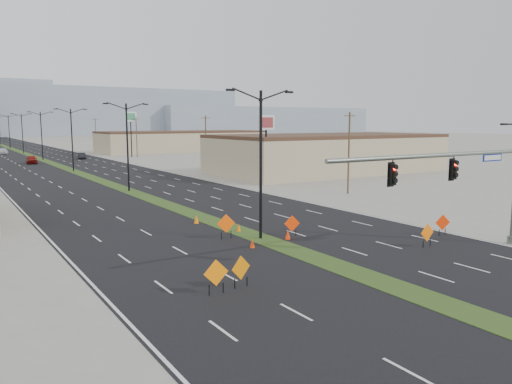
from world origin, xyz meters
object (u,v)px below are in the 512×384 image
signal_mast (473,175)px  cone_1 (239,228)px  construction_sign_2 (226,224)px  construction_sign_5 (427,233)px  pole_sign_east_near (266,128)px  streetlight_1 (127,144)px  streetlight_4 (22,132)px  cone_3 (196,219)px  streetlight_2 (72,138)px  streetlight_0 (261,160)px  car_far (3,151)px  pole_sign_east_far (131,120)px  car_left (32,160)px  construction_sign_4 (443,223)px  streetlight_3 (42,134)px  streetlight_5 (9,130)px  car_mid (82,156)px  cone_0 (252,243)px  construction_sign_0 (216,274)px  construction_sign_1 (241,269)px  construction_sign_3 (292,224)px  cone_2 (288,235)px

signal_mast → cone_1: 16.05m
signal_mast → construction_sign_2: bearing=133.2°
construction_sign_5 → pole_sign_east_near: (10.64, 34.67, 6.26)m
streetlight_1 → streetlight_4: size_ratio=1.00×
streetlight_1 → cone_3: bearing=-94.0°
streetlight_1 → streetlight_2: (0.00, 28.00, 0.00)m
streetlight_2 → pole_sign_east_near: streetlight_2 is taller
streetlight_0 → construction_sign_5: (7.70, -7.63, -4.51)m
car_far → pole_sign_east_far: size_ratio=0.48×
car_left → construction_sign_4: (14.78, -81.38, 0.08)m
streetlight_3 → streetlight_5: bearing=90.0°
streetlight_3 → cone_1: bearing=-90.1°
streetlight_0 → cone_3: bearing=101.8°
car_mid → cone_0: (-9.46, -84.83, -0.38)m
signal_mast → construction_sign_0: (-16.34, 1.77, -3.81)m
streetlight_2 → cone_0: bearing=-91.8°
car_left → construction_sign_1: bearing=-85.9°
car_mid → cone_3: size_ratio=6.09×
streetlight_4 → pole_sign_east_far: size_ratio=0.98×
car_far → cone_0: 111.94m
car_mid → car_far: car_far is taller
cone_1 → car_left: bearing=92.5°
streetlight_1 → streetlight_3: size_ratio=1.00×
construction_sign_3 → signal_mast: bearing=-40.1°
cone_0 → construction_sign_4: bearing=-17.6°
pole_sign_east_near → signal_mast: bearing=-117.4°
streetlight_0 → car_mid: 83.51m
construction_sign_2 → construction_sign_5: size_ratio=1.11×
construction_sign_4 → streetlight_2: bearing=121.7°
signal_mast → cone_3: 20.29m
car_mid → construction_sign_2: (-9.67, -81.77, 0.34)m
streetlight_2 → construction_sign_1: (-6.31, -64.00, -4.49)m
construction_sign_5 → cone_2: construction_sign_5 is taller
streetlight_5 → construction_sign_4: bearing=-85.5°
streetlight_1 → car_left: bearing=94.1°
construction_sign_1 → pole_sign_east_near: pole_sign_east_near is taller
car_left → car_mid: (11.07, 7.63, -0.12)m
streetlight_5 → pole_sign_east_near: size_ratio=1.14×
streetlight_3 → construction_sign_5: (7.70, -91.63, -4.51)m
cone_0 → pole_sign_east_near: 35.84m
signal_mast → streetlight_1: (-8.56, 38.00, 0.63)m
construction_sign_0 → cone_3: bearing=69.9°
streetlight_1 → construction_sign_5: 36.73m
construction_sign_1 → pole_sign_east_far: (25.14, 91.29, 7.47)m
streetlight_4 → cone_2: streetlight_4 is taller
cone_0 → cone_2: size_ratio=0.89×
signal_mast → construction_sign_0: size_ratio=9.77×
streetlight_3 → car_left: (-3.40, -8.61, -4.63)m
cone_2 → cone_3: 8.73m
car_mid → cone_0: size_ratio=7.06×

